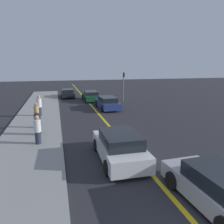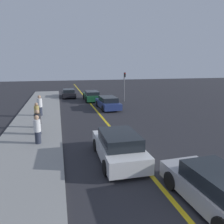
{
  "view_description": "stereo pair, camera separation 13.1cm",
  "coord_description": "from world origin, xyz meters",
  "px_view_note": "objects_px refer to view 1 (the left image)",
  "views": [
    {
      "loc": [
        -3.72,
        -3.18,
        4.56
      ],
      "look_at": [
        -0.14,
        10.76,
        1.38
      ],
      "focal_mm": 35.0,
      "sensor_mm": 36.0,
      "label": 1
    },
    {
      "loc": [
        -3.59,
        -3.21,
        4.56
      ],
      "look_at": [
        -0.14,
        10.76,
        1.38
      ],
      "focal_mm": 35.0,
      "sensor_mm": 36.0,
      "label": 2
    }
  ],
  "objects_px": {
    "pedestrian_far_standing": "(37,115)",
    "car_oncoming_far": "(68,93)",
    "car_ahead_center": "(119,147)",
    "pedestrian_by_sign": "(39,106)",
    "car_far_distant": "(107,103)",
    "pedestrian_mid_group": "(38,122)",
    "pedestrian_near_curb": "(38,130)",
    "car_near_right_lane": "(218,189)",
    "car_parked_left_lot": "(91,96)",
    "traffic_light": "(123,84)"
  },
  "relations": [
    {
      "from": "pedestrian_mid_group",
      "to": "pedestrian_by_sign",
      "type": "bearing_deg",
      "value": 92.7
    },
    {
      "from": "car_ahead_center",
      "to": "car_far_distant",
      "type": "relative_size",
      "value": 0.95
    },
    {
      "from": "car_parked_left_lot",
      "to": "car_far_distant",
      "type": "bearing_deg",
      "value": -80.15
    },
    {
      "from": "car_far_distant",
      "to": "car_oncoming_far",
      "type": "height_order",
      "value": "car_far_distant"
    },
    {
      "from": "car_ahead_center",
      "to": "pedestrian_far_standing",
      "type": "relative_size",
      "value": 2.42
    },
    {
      "from": "car_ahead_center",
      "to": "traffic_light",
      "type": "xyz_separation_m",
      "value": [
        5.17,
        15.99,
        1.54
      ]
    },
    {
      "from": "car_near_right_lane",
      "to": "pedestrian_near_curb",
      "type": "distance_m",
      "value": 9.36
    },
    {
      "from": "pedestrian_far_standing",
      "to": "pedestrian_by_sign",
      "type": "distance_m",
      "value": 3.81
    },
    {
      "from": "car_far_distant",
      "to": "pedestrian_mid_group",
      "type": "distance_m",
      "value": 9.9
    },
    {
      "from": "pedestrian_mid_group",
      "to": "car_near_right_lane",
      "type": "bearing_deg",
      "value": -55.49
    },
    {
      "from": "car_near_right_lane",
      "to": "car_ahead_center",
      "type": "height_order",
      "value": "car_ahead_center"
    },
    {
      "from": "car_parked_left_lot",
      "to": "traffic_light",
      "type": "xyz_separation_m",
      "value": [
        3.77,
        -1.66,
        1.6
      ]
    },
    {
      "from": "car_far_distant",
      "to": "pedestrian_far_standing",
      "type": "xyz_separation_m",
      "value": [
        -6.5,
        -5.94,
        0.41
      ]
    },
    {
      "from": "car_parked_left_lot",
      "to": "car_oncoming_far",
      "type": "xyz_separation_m",
      "value": [
        -2.66,
        3.69,
        -0.04
      ]
    },
    {
      "from": "car_near_right_lane",
      "to": "car_oncoming_far",
      "type": "distance_m",
      "value": 25.74
    },
    {
      "from": "car_ahead_center",
      "to": "traffic_light",
      "type": "height_order",
      "value": "traffic_light"
    },
    {
      "from": "car_ahead_center",
      "to": "pedestrian_by_sign",
      "type": "bearing_deg",
      "value": 113.49
    },
    {
      "from": "pedestrian_far_standing",
      "to": "traffic_light",
      "type": "xyz_separation_m",
      "value": [
        9.4,
        9.6,
        1.2
      ]
    },
    {
      "from": "car_far_distant",
      "to": "pedestrian_far_standing",
      "type": "bearing_deg",
      "value": -139.29
    },
    {
      "from": "car_far_distant",
      "to": "traffic_light",
      "type": "bearing_deg",
      "value": 50.01
    },
    {
      "from": "pedestrian_by_sign",
      "to": "pedestrian_near_curb",
      "type": "bearing_deg",
      "value": -87.02
    },
    {
      "from": "car_parked_left_lot",
      "to": "traffic_light",
      "type": "bearing_deg",
      "value": -23.29
    },
    {
      "from": "car_near_right_lane",
      "to": "pedestrian_near_curb",
      "type": "bearing_deg",
      "value": 127.41
    },
    {
      "from": "pedestrian_mid_group",
      "to": "pedestrian_near_curb",
      "type": "bearing_deg",
      "value": -86.14
    },
    {
      "from": "car_ahead_center",
      "to": "car_oncoming_far",
      "type": "distance_m",
      "value": 21.38
    },
    {
      "from": "car_parked_left_lot",
      "to": "pedestrian_mid_group",
      "type": "relative_size",
      "value": 2.77
    },
    {
      "from": "car_parked_left_lot",
      "to": "car_near_right_lane",
      "type": "bearing_deg",
      "value": -87.76
    },
    {
      "from": "car_near_right_lane",
      "to": "pedestrian_mid_group",
      "type": "xyz_separation_m",
      "value": [
        -6.12,
        8.9,
        0.28
      ]
    },
    {
      "from": "car_parked_left_lot",
      "to": "pedestrian_far_standing",
      "type": "xyz_separation_m",
      "value": [
        -5.62,
        -11.26,
        0.4
      ]
    },
    {
      "from": "pedestrian_mid_group",
      "to": "pedestrian_by_sign",
      "type": "height_order",
      "value": "pedestrian_by_sign"
    },
    {
      "from": "car_far_distant",
      "to": "pedestrian_near_curb",
      "type": "height_order",
      "value": "pedestrian_near_curb"
    },
    {
      "from": "car_ahead_center",
      "to": "car_far_distant",
      "type": "bearing_deg",
      "value": 80.13
    },
    {
      "from": "pedestrian_near_curb",
      "to": "pedestrian_by_sign",
      "type": "xyz_separation_m",
      "value": [
        -0.37,
        7.2,
        0.07
      ]
    },
    {
      "from": "pedestrian_near_curb",
      "to": "traffic_light",
      "type": "xyz_separation_m",
      "value": [
        9.1,
        13.0,
        1.28
      ]
    },
    {
      "from": "car_parked_left_lot",
      "to": "pedestrian_far_standing",
      "type": "relative_size",
      "value": 2.5
    },
    {
      "from": "traffic_light",
      "to": "car_ahead_center",
      "type": "bearing_deg",
      "value": -107.92
    },
    {
      "from": "car_oncoming_far",
      "to": "pedestrian_mid_group",
      "type": "relative_size",
      "value": 2.54
    },
    {
      "from": "car_near_right_lane",
      "to": "traffic_light",
      "type": "bearing_deg",
      "value": 78.75
    },
    {
      "from": "pedestrian_far_standing",
      "to": "car_parked_left_lot",
      "type": "bearing_deg",
      "value": 63.48
    },
    {
      "from": "car_ahead_center",
      "to": "pedestrian_near_curb",
      "type": "height_order",
      "value": "pedestrian_near_curb"
    },
    {
      "from": "car_far_distant",
      "to": "pedestrian_mid_group",
      "type": "bearing_deg",
      "value": -131.44
    },
    {
      "from": "car_ahead_center",
      "to": "car_parked_left_lot",
      "type": "xyz_separation_m",
      "value": [
        1.4,
        17.65,
        -0.06
      ]
    },
    {
      "from": "car_far_distant",
      "to": "car_ahead_center",
      "type": "bearing_deg",
      "value": -102.16
    },
    {
      "from": "car_far_distant",
      "to": "car_parked_left_lot",
      "type": "xyz_separation_m",
      "value": [
        -0.88,
        5.32,
        0.0
      ]
    },
    {
      "from": "car_far_distant",
      "to": "pedestrian_mid_group",
      "type": "xyz_separation_m",
      "value": [
        -6.32,
        -7.6,
        0.3
      ]
    },
    {
      "from": "car_ahead_center",
      "to": "pedestrian_near_curb",
      "type": "bearing_deg",
      "value": 143.31
    },
    {
      "from": "car_near_right_lane",
      "to": "pedestrian_far_standing",
      "type": "xyz_separation_m",
      "value": [
        -6.3,
        10.57,
        0.38
      ]
    },
    {
      "from": "pedestrian_far_standing",
      "to": "car_oncoming_far",
      "type": "bearing_deg",
      "value": 78.79
    },
    {
      "from": "pedestrian_by_sign",
      "to": "pedestrian_mid_group",
      "type": "bearing_deg",
      "value": -87.3
    },
    {
      "from": "pedestrian_near_curb",
      "to": "pedestrian_far_standing",
      "type": "distance_m",
      "value": 3.41
    }
  ]
}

